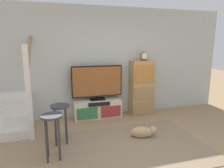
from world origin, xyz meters
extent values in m
plane|color=#997A56|center=(0.00, 0.00, 0.00)|extent=(20.00, 20.00, 0.00)
cube|color=#B2B7B2|center=(0.00, 2.46, 1.35)|extent=(6.40, 0.12, 2.70)
cube|color=#847056|center=(0.00, 0.60, 0.01)|extent=(2.60, 1.80, 0.01)
cube|color=beige|center=(-0.30, 2.20, 0.23)|extent=(1.16, 0.36, 0.45)
cube|color=#337042|center=(-0.59, 2.01, 0.19)|extent=(0.49, 0.02, 0.27)
cube|color=maroon|center=(-0.01, 2.01, 0.19)|extent=(0.49, 0.02, 0.27)
cube|color=black|center=(-0.30, 2.01, 0.40)|extent=(0.52, 0.02, 0.09)
cube|color=black|center=(-0.30, 2.22, 0.47)|extent=(0.36, 0.22, 0.02)
cylinder|color=black|center=(-0.30, 2.22, 0.51)|extent=(0.05, 0.05, 0.06)
cube|color=black|center=(-0.30, 2.22, 0.92)|extent=(1.23, 0.05, 0.76)
cube|color=brown|center=(-0.30, 2.19, 0.92)|extent=(1.18, 0.01, 0.71)
cube|color=tan|center=(0.87, 2.21, 0.69)|extent=(0.58, 0.34, 1.39)
cube|color=#9C7949|center=(0.87, 2.03, 0.19)|extent=(0.53, 0.02, 0.32)
sphere|color=olive|center=(0.87, 2.01, 0.19)|extent=(0.03, 0.03, 0.03)
cube|color=#9C7949|center=(0.87, 2.03, 0.57)|extent=(0.53, 0.02, 0.32)
sphere|color=olive|center=(0.87, 2.01, 0.57)|extent=(0.03, 0.03, 0.03)
cube|color=#BC7533|center=(0.87, 2.03, 1.08)|extent=(0.49, 0.02, 0.44)
cube|color=#4C3823|center=(0.91, 2.19, 1.40)|extent=(0.12, 0.08, 0.02)
cylinder|color=brown|center=(0.91, 2.19, 1.51)|extent=(0.20, 0.04, 0.20)
cylinder|color=beige|center=(0.91, 2.16, 1.51)|extent=(0.17, 0.01, 0.17)
cube|color=silver|center=(-2.25, 1.53, 0.10)|extent=(0.90, 0.26, 0.19)
cube|color=silver|center=(-2.25, 1.79, 0.19)|extent=(0.90, 0.26, 0.38)
cube|color=silver|center=(-2.25, 2.05, 0.29)|extent=(0.90, 0.26, 0.57)
cube|color=silver|center=(-2.25, 2.31, 0.38)|extent=(0.90, 0.26, 0.76)
cube|color=silver|center=(-2.25, 2.57, 0.47)|extent=(0.90, 0.26, 0.95)
cube|color=silver|center=(-1.75, 1.40, 0.90)|extent=(0.09, 0.09, 1.80)
cube|color=#9E7547|center=(-1.75, 2.05, 1.70)|extent=(0.06, 1.33, 0.99)
cylinder|color=#333338|center=(-1.44, 0.52, 0.35)|extent=(0.04, 0.04, 0.70)
cylinder|color=#333338|center=(-1.25, 0.52, 0.35)|extent=(0.04, 0.04, 0.70)
cylinder|color=#333338|center=(-1.44, 0.70, 0.35)|extent=(0.04, 0.04, 0.70)
cylinder|color=#333338|center=(-1.25, 0.70, 0.35)|extent=(0.04, 0.04, 0.70)
cylinder|color=#333338|center=(-1.34, 0.61, 0.72)|extent=(0.34, 0.34, 0.03)
cylinder|color=#333338|center=(-1.31, 1.01, 0.35)|extent=(0.04, 0.04, 0.70)
cylinder|color=#333338|center=(-1.12, 1.01, 0.35)|extent=(0.04, 0.04, 0.70)
cylinder|color=#333338|center=(-1.31, 1.20, 0.35)|extent=(0.04, 0.04, 0.70)
cylinder|color=#333338|center=(-1.12, 1.20, 0.35)|extent=(0.04, 0.04, 0.70)
cylinder|color=#333338|center=(-1.21, 1.10, 0.71)|extent=(0.34, 0.34, 0.03)
ellipsoid|color=tan|center=(0.31, 0.90, 0.11)|extent=(0.48, 0.31, 0.22)
sphere|color=tan|center=(0.51, 0.84, 0.15)|extent=(0.15, 0.15, 0.15)
cylinder|color=tan|center=(0.11, 0.96, 0.08)|extent=(0.11, 0.06, 0.16)
camera|label=1|loc=(-1.23, -2.39, 1.79)|focal=31.59mm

